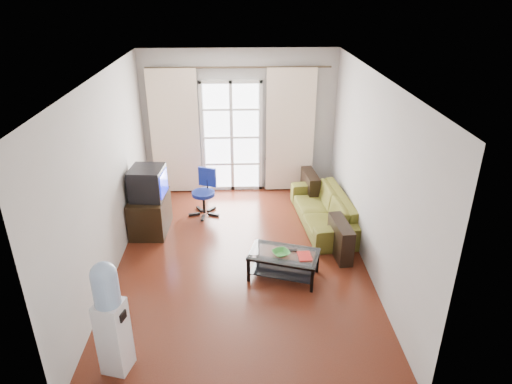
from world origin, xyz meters
TOP-DOWN VIEW (x-y plane):
  - floor at (0.00, 0.00)m, footprint 5.20×5.20m
  - ceiling at (0.00, 0.00)m, footprint 5.20×5.20m
  - wall_back at (0.00, 2.60)m, footprint 3.60×0.02m
  - wall_front at (0.00, -2.60)m, footprint 3.60×0.02m
  - wall_left at (-1.80, 0.00)m, footprint 0.02×5.20m
  - wall_right at (1.80, 0.00)m, footprint 0.02×5.20m
  - french_door at (-0.15, 2.54)m, footprint 1.16×0.06m
  - curtain_rod at (0.00, 2.50)m, footprint 3.30×0.04m
  - curtain_left at (-1.20, 2.48)m, footprint 0.90×0.07m
  - curtain_right at (0.95, 2.48)m, footprint 0.90×0.07m
  - radiator at (0.80, 2.50)m, footprint 0.64×0.12m
  - sofa at (1.39, 1.06)m, footprint 2.03×1.09m
  - coffee_table at (0.58, -0.42)m, footprint 1.06×0.80m
  - bowl at (0.54, -0.46)m, footprint 0.40×0.40m
  - book at (0.76, -0.53)m, footprint 0.20×0.25m
  - remote at (0.68, -0.37)m, footprint 0.18×0.07m
  - tv_stand at (-1.49, 0.96)m, footprint 0.59×0.86m
  - crt_tv at (-1.49, 0.94)m, footprint 0.60×0.59m
  - task_chair at (-0.64, 1.51)m, footprint 0.73×0.73m
  - water_cooler at (-1.34, -2.01)m, footprint 0.34×0.34m

SIDE VIEW (x-z plane):
  - floor at x=0.00m, z-range 0.00..0.00m
  - task_chair at x=-0.64m, z-range -0.17..0.65m
  - coffee_table at x=0.58m, z-range 0.05..0.44m
  - sofa at x=1.39m, z-range 0.00..0.55m
  - tv_stand at x=-1.49m, z-range 0.00..0.62m
  - radiator at x=0.80m, z-range 0.01..0.65m
  - remote at x=0.68m, z-range 0.38..0.40m
  - book at x=0.76m, z-range 0.38..0.40m
  - bowl at x=0.54m, z-range 0.38..0.44m
  - water_cooler at x=-1.34m, z-range 0.03..1.37m
  - crt_tv at x=-1.49m, z-range 0.62..1.12m
  - french_door at x=-0.15m, z-range 0.00..2.15m
  - curtain_left at x=-1.20m, z-range 0.02..2.38m
  - curtain_right at x=0.95m, z-range 0.02..2.38m
  - wall_back at x=0.00m, z-range 0.00..2.70m
  - wall_front at x=0.00m, z-range 0.00..2.70m
  - wall_left at x=-1.80m, z-range 0.00..2.70m
  - wall_right at x=1.80m, z-range 0.00..2.70m
  - curtain_rod at x=0.00m, z-range 2.36..2.40m
  - ceiling at x=0.00m, z-range 2.70..2.70m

